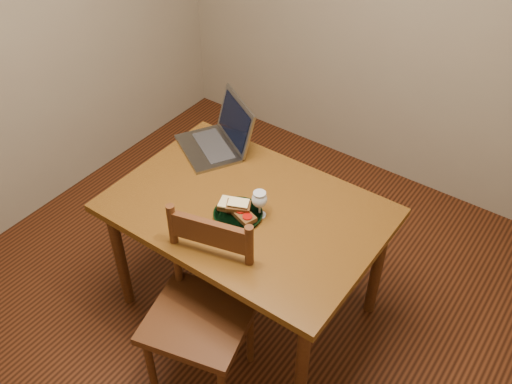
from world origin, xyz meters
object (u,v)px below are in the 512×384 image
Objects in this scene: chair at (200,307)px; milk_glass at (259,204)px; laptop at (221,136)px; plate at (238,214)px; table at (247,220)px.

chair reaches higher than milk_glass.
chair is 0.54m from milk_glass.
laptop reaches higher than milk_glass.
milk_glass reaches higher than plate.
plate is 0.57m from laptop.
table is 9.09× the size of milk_glass.
milk_glass is (0.00, 0.46, 0.29)m from chair.
table is 0.12m from plate.
laptop is (-0.49, 0.33, -0.00)m from milk_glass.
plate is at bearing -87.68° from table.
laptop is at bearing 142.18° from table.
laptop is (-0.49, 0.79, 0.29)m from chair.
milk_glass is (0.08, 0.06, 0.06)m from plate.
table is at bearing -7.67° from laptop.
plate reaches higher than table.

